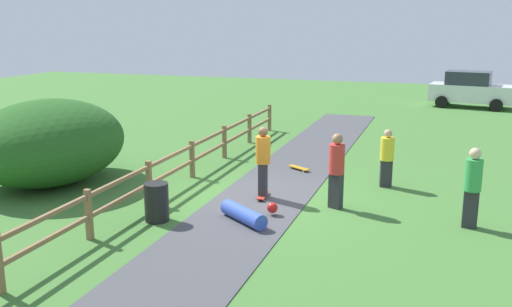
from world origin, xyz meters
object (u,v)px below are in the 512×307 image
at_px(skateboard_loose, 299,168).
at_px(skater_riding, 263,158).
at_px(bystander_yellow, 387,156).
at_px(parked_car_white, 470,89).
at_px(bystander_green, 473,184).
at_px(trash_bin, 157,202).
at_px(bystander_red, 337,167).
at_px(skater_fallen, 246,214).
at_px(bush_large, 49,142).

bearing_deg(skateboard_loose, skater_riding, -93.77).
bearing_deg(bystander_yellow, parked_car_white, 80.77).
bearing_deg(bystander_green, skateboard_loose, 143.63).
xyz_separation_m(trash_bin, skater_riding, (1.80, 2.39, 0.62)).
height_order(skater_riding, bystander_red, skater_riding).
xyz_separation_m(trash_bin, skater_fallen, (1.98, 0.56, -0.25)).
bearing_deg(skater_riding, bush_large, -174.94).
bearing_deg(bystander_red, skater_fallen, -136.75).
bearing_deg(skater_riding, bystander_green, -6.21).
bearing_deg(bystander_yellow, trash_bin, -136.34).
distance_m(skater_fallen, parked_car_white, 21.25).
bearing_deg(bystander_red, skateboard_loose, 118.65).
relative_size(bush_large, skateboard_loose, 5.99).
height_order(skater_fallen, bystander_red, bystander_red).
xyz_separation_m(skater_fallen, bystander_red, (1.76, 1.65, 0.85)).
bearing_deg(trash_bin, parked_car_white, 70.62).
bearing_deg(parked_car_white, skater_riding, -106.72).
distance_m(skater_fallen, bystander_green, 5.09).
bearing_deg(parked_car_white, skateboard_loose, -109.06).
xyz_separation_m(skateboard_loose, bystander_green, (4.84, -3.56, 0.93)).
bearing_deg(bystander_yellow, bystander_green, -51.52).
distance_m(bush_large, parked_car_white, 22.56).
relative_size(skater_fallen, bystander_green, 0.74).
bearing_deg(trash_bin, skater_fallen, 15.83).
height_order(bush_large, skater_fallen, bush_large).
bearing_deg(skater_riding, parked_car_white, 73.28).
relative_size(skater_riding, bystander_red, 1.00).
relative_size(skater_fallen, bystander_yellow, 0.84).
relative_size(bush_large, skater_fallen, 3.46).
relative_size(bystander_yellow, bystander_green, 0.89).
relative_size(skater_riding, bystander_yellow, 1.15).
bearing_deg(bystander_yellow, skater_fallen, -124.77).
distance_m(skater_fallen, bystander_yellow, 4.85).
bearing_deg(parked_car_white, trash_bin, -109.38).
bearing_deg(skateboard_loose, bystander_red, -61.35).
xyz_separation_m(skater_fallen, parked_car_white, (5.43, 20.53, 0.76)).
bearing_deg(skater_riding, bystander_yellow, 35.87).
relative_size(skater_fallen, parked_car_white, 0.31).
distance_m(trash_bin, parked_car_white, 22.36).
distance_m(bush_large, skater_fallen, 6.55).
distance_m(skateboard_loose, bystander_green, 6.08).
xyz_separation_m(bush_large, bystander_red, (8.10, 0.37, -0.15)).
relative_size(skater_fallen, skateboard_loose, 1.73).
bearing_deg(bystander_green, bystander_red, 173.15).
bearing_deg(bystander_yellow, skater_riding, -144.13).
relative_size(skateboard_loose, parked_car_white, 0.18).
xyz_separation_m(bush_large, skater_fallen, (6.34, -1.29, -1.00)).
distance_m(bystander_yellow, bystander_green, 3.40).
relative_size(skater_riding, skater_fallen, 1.38).
distance_m(bystander_green, parked_car_white, 19.26).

